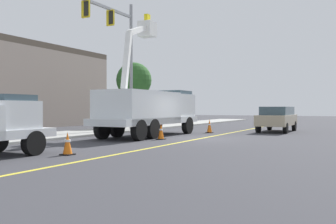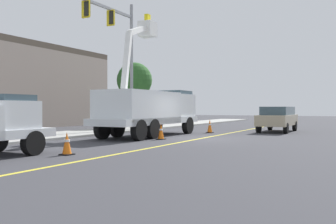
% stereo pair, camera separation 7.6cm
% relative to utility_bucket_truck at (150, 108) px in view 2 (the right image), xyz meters
% --- Properties ---
extents(ground, '(120.00, 120.00, 0.00)m').
position_rel_utility_bucket_truck_xyz_m(ground, '(-0.41, -3.29, -1.62)').
color(ground, '#38383D').
extents(sidewalk_far_side, '(60.05, 4.48, 0.12)m').
position_rel_utility_bucket_truck_xyz_m(sidewalk_far_side, '(-0.29, 4.52, -1.56)').
color(sidewalk_far_side, '#9E9E99').
rests_on(sidewalk_far_side, ground).
extents(lane_centre_stripe, '(50.00, 0.90, 0.01)m').
position_rel_utility_bucket_truck_xyz_m(lane_centre_stripe, '(-0.41, -3.29, -1.62)').
color(lane_centre_stripe, yellow).
rests_on(lane_centre_stripe, ground).
extents(utility_bucket_truck, '(8.24, 2.69, 7.29)m').
position_rel_utility_bucket_truck_xyz_m(utility_bucket_truck, '(0.00, 0.00, 0.00)').
color(utility_bucket_truck, silver).
rests_on(utility_bucket_truck, ground).
extents(passing_minivan, '(4.83, 2.01, 1.69)m').
position_rel_utility_bucket_truck_xyz_m(passing_minivan, '(7.16, -5.81, -0.65)').
color(passing_minivan, tan).
rests_on(passing_minivan, ground).
extents(traffic_cone_mid_front, '(0.40, 0.40, 0.79)m').
position_rel_utility_bucket_truck_xyz_m(traffic_cone_mid_front, '(-8.76, -1.76, -1.23)').
color(traffic_cone_mid_front, black).
rests_on(traffic_cone_mid_front, ground).
extents(traffic_cone_mid_rear, '(0.40, 0.40, 0.82)m').
position_rel_utility_bucket_truck_xyz_m(traffic_cone_mid_rear, '(-1.82, -1.68, -1.22)').
color(traffic_cone_mid_rear, black).
rests_on(traffic_cone_mid_rear, ground).
extents(traffic_cone_trailing, '(0.40, 0.40, 0.88)m').
position_rel_utility_bucket_truck_xyz_m(traffic_cone_trailing, '(4.00, -2.13, -1.19)').
color(traffic_cone_trailing, black).
rests_on(traffic_cone_trailing, ground).
extents(traffic_signal_mast, '(6.09, 0.60, 8.82)m').
position_rel_utility_bucket_truck_xyz_m(traffic_signal_mast, '(1.80, 3.48, 4.32)').
color(traffic_signal_mast, gray).
rests_on(traffic_signal_mast, ground).
extents(street_tree_right, '(2.86, 2.86, 5.28)m').
position_rel_utility_bucket_truck_xyz_m(street_tree_right, '(6.90, 5.44, 2.21)').
color(street_tree_right, brown).
rests_on(street_tree_right, ground).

